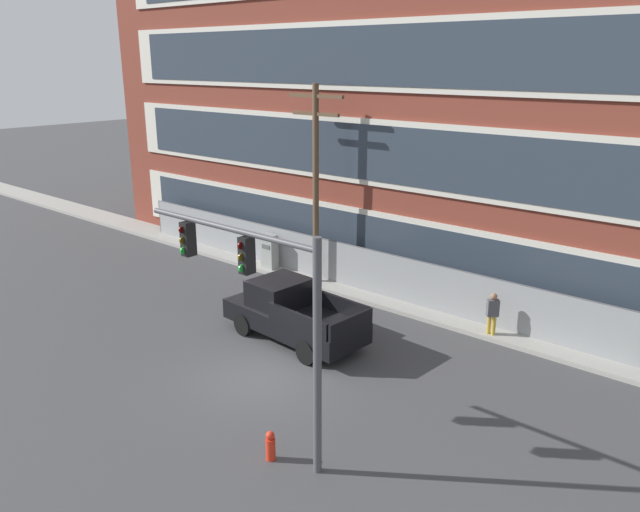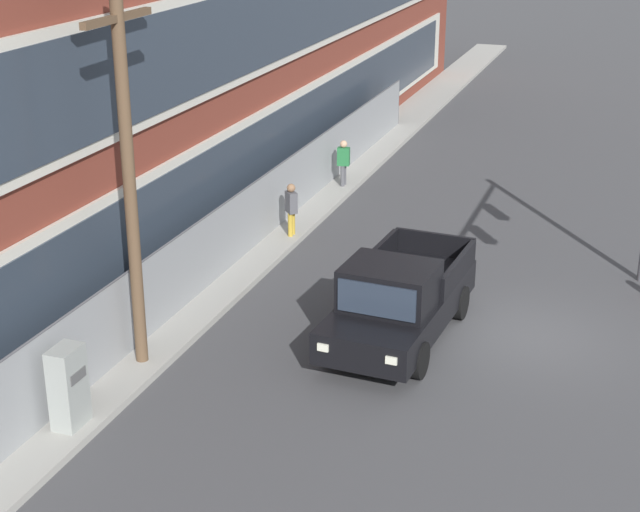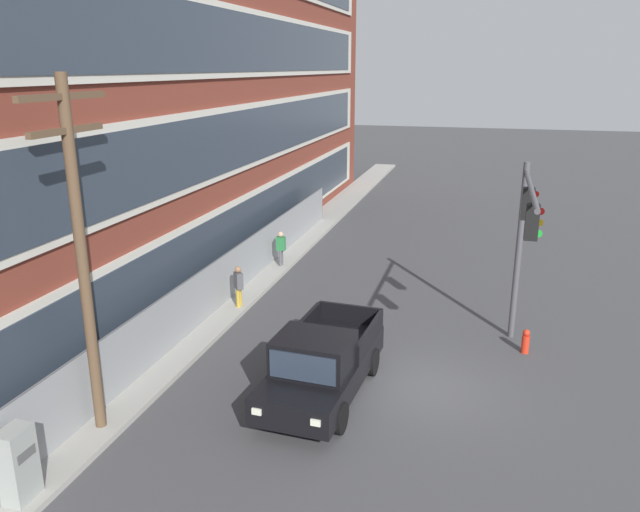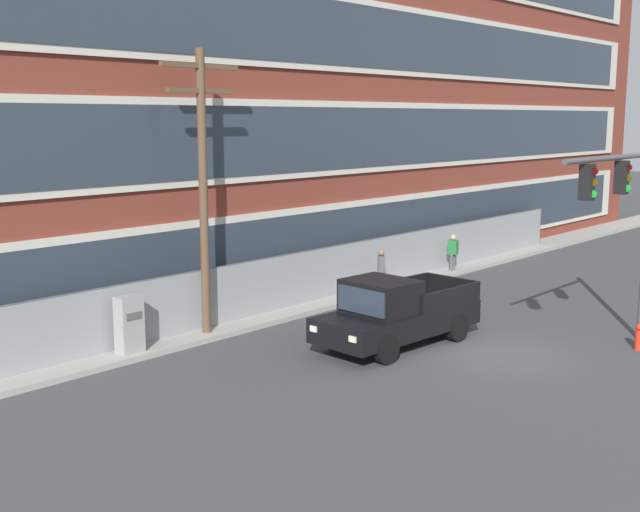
# 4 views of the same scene
# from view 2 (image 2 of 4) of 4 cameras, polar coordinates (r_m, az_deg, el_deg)

# --- Properties ---
(ground_plane) EXTENTS (160.00, 160.00, 0.00)m
(ground_plane) POSITION_cam_2_polar(r_m,az_deg,el_deg) (22.81, 11.75, -4.56)
(ground_plane) COLOR #424244
(sidewalk_building_side) EXTENTS (80.00, 1.79, 0.16)m
(sidewalk_building_side) POSITION_cam_2_polar(r_m,az_deg,el_deg) (24.81, -6.32, -1.86)
(sidewalk_building_side) COLOR #9E9B93
(sidewalk_building_side) RESTS_ON ground
(chain_link_fence) EXTENTS (34.26, 0.06, 2.00)m
(chain_link_fence) POSITION_cam_2_polar(r_m,az_deg,el_deg) (25.43, -5.48, 1.03)
(chain_link_fence) COLOR gray
(chain_link_fence) RESTS_ON ground
(pickup_truck_black) EXTENTS (5.49, 2.44, 2.05)m
(pickup_truck_black) POSITION_cam_2_polar(r_m,az_deg,el_deg) (21.78, 4.56, -2.66)
(pickup_truck_black) COLOR black
(pickup_truck_black) RESTS_ON ground
(utility_pole_near_corner) EXTENTS (2.80, 0.26, 8.49)m
(utility_pole_near_corner) POSITION_cam_2_polar(r_m,az_deg,el_deg) (19.63, -11.17, 6.08)
(utility_pole_near_corner) COLOR brown
(utility_pole_near_corner) RESTS_ON ground
(electrical_cabinet) EXTENTS (0.70, 0.48, 1.75)m
(electrical_cabinet) POSITION_cam_2_polar(r_m,az_deg,el_deg) (18.85, -14.42, -7.60)
(electrical_cabinet) COLOR #939993
(electrical_cabinet) RESTS_ON ground
(pedestrian_near_cabinet) EXTENTS (0.46, 0.45, 1.69)m
(pedestrian_near_cabinet) POSITION_cam_2_polar(r_m,az_deg,el_deg) (27.80, -1.68, 2.81)
(pedestrian_near_cabinet) COLOR #B7932D
(pedestrian_near_cabinet) RESTS_ON ground
(pedestrian_by_fence) EXTENTS (0.32, 0.43, 1.69)m
(pedestrian_by_fence) POSITION_cam_2_polar(r_m,az_deg,el_deg) (32.43, 1.38, 5.51)
(pedestrian_by_fence) COLOR #4C4C51
(pedestrian_by_fence) RESTS_ON ground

